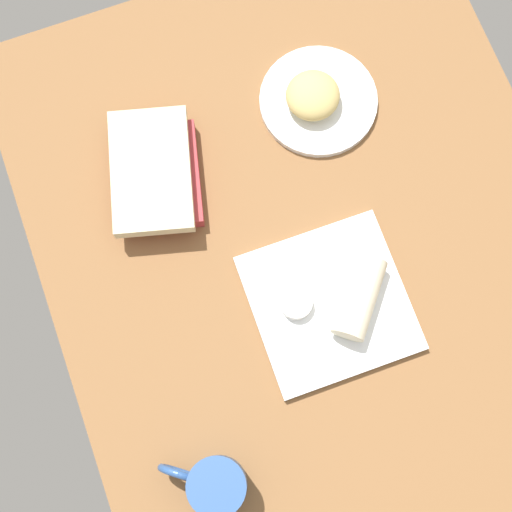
% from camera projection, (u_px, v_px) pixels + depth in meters
% --- Properties ---
extents(dining_table, '(1.10, 0.90, 0.04)m').
position_uv_depth(dining_table, '(307.00, 246.00, 1.35)').
color(dining_table, brown).
rests_on(dining_table, ground).
extents(round_plate, '(0.21, 0.21, 0.01)m').
position_uv_depth(round_plate, '(318.00, 101.00, 1.39)').
color(round_plate, white).
rests_on(round_plate, dining_table).
extents(scone_pastry, '(0.13, 0.13, 0.05)m').
position_uv_depth(scone_pastry, '(313.00, 95.00, 1.35)').
color(scone_pastry, tan).
rests_on(scone_pastry, round_plate).
extents(square_plate, '(0.26, 0.26, 0.02)m').
position_uv_depth(square_plate, '(329.00, 303.00, 1.30)').
color(square_plate, white).
rests_on(square_plate, dining_table).
extents(sauce_cup, '(0.05, 0.05, 0.02)m').
position_uv_depth(sauce_cup, '(296.00, 303.00, 1.28)').
color(sauce_cup, silver).
rests_on(sauce_cup, square_plate).
extents(breakfast_wrap, '(0.14, 0.13, 0.06)m').
position_uv_depth(breakfast_wrap, '(359.00, 297.00, 1.26)').
color(breakfast_wrap, beige).
rests_on(breakfast_wrap, square_plate).
extents(book_stack, '(0.25, 0.19, 0.06)m').
position_uv_depth(book_stack, '(155.00, 174.00, 1.33)').
color(book_stack, '#A53338').
rests_on(book_stack, dining_table).
extents(coffee_mug, '(0.11, 0.13, 0.10)m').
position_uv_depth(coffee_mug, '(215.00, 485.00, 1.19)').
color(coffee_mug, '#2D518C').
rests_on(coffee_mug, dining_table).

